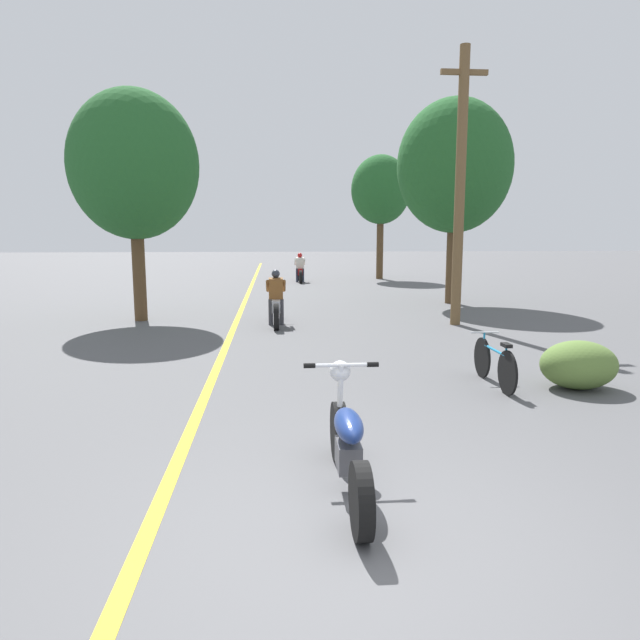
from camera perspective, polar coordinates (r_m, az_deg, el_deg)
The scene contains 11 objects.
ground_plane at distance 4.47m, azimuth 5.71°, elevation -21.46°, with size 120.00×120.00×0.00m, color #515154.
lane_stripe_center at distance 16.82m, azimuth -7.85°, elevation 1.10°, with size 0.14×48.00×0.01m, color yellow.
utility_pole at distance 14.17m, azimuth 13.83°, elevation 12.92°, with size 1.10×0.24×6.45m.
roadside_tree_right_near at distance 18.49m, azimuth 13.32°, elevation 14.71°, with size 3.53×3.17×6.26m.
roadside_tree_right_far at distance 27.48m, azimuth 6.10°, elevation 12.77°, with size 2.78×2.50×5.78m.
roadside_tree_left at distance 15.18m, azimuth -18.12°, elevation 14.47°, with size 3.16×2.85×5.69m.
roadside_bush at distance 9.03m, azimuth 24.45°, elevation -4.10°, with size 1.10×0.88×0.70m.
motorcycle_foreground at distance 5.08m, azimuth 2.78°, elevation -12.23°, with size 0.71×2.07×1.03m.
motorcycle_rider_lead at distance 13.87m, azimuth -4.42°, elevation 1.60°, with size 0.50×2.15×1.34m.
motorcycle_rider_far at distance 25.59m, azimuth -2.02°, elevation 4.92°, with size 0.50×2.02×1.30m.
bicycle_parked at distance 8.75m, azimuth 17.04°, elevation -4.14°, with size 0.44×1.60×0.73m.
Camera 1 is at (-0.72, -3.79, 2.25)m, focal length 32.00 mm.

